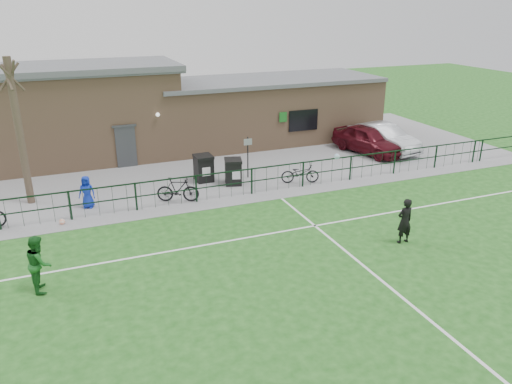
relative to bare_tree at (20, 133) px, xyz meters
name	(u,v)px	position (x,y,z in m)	size (l,w,h in m)	color
ground	(319,289)	(8.00, -10.50, -3.00)	(90.00, 90.00, 0.00)	#1B5318
paving_strip	(196,162)	(8.00, 3.00, -2.99)	(34.00, 13.00, 0.02)	gray
pitch_line_touch	(232,199)	(8.00, -2.70, -3.00)	(28.00, 0.10, 0.01)	white
pitch_line_mid	(266,234)	(8.00, -6.50, -3.00)	(28.00, 0.10, 0.01)	white
pitch_line_perp	(376,276)	(10.00, -10.50, -3.00)	(0.10, 16.00, 0.01)	white
perimeter_fence	(230,184)	(8.00, -2.50, -2.40)	(28.00, 0.10, 1.20)	black
bare_tree	(20,133)	(0.00, 0.00, 0.00)	(0.30, 0.30, 6.00)	#443529
wheelie_bin_left	(204,169)	(7.53, -0.05, -2.40)	(0.76, 0.87, 1.16)	black
wheelie_bin_right	(233,172)	(8.67, -0.98, -2.43)	(0.73, 0.83, 1.11)	black
sign_post	(248,157)	(9.63, -0.37, -1.98)	(0.06, 0.06, 2.00)	black
car_maroon	(369,139)	(17.38, 1.04, -2.21)	(1.81, 4.50, 1.53)	#4B0D16
car_silver	(383,138)	(18.38, 1.14, -2.23)	(1.59, 4.57, 1.51)	#B9BDC2
bicycle_d	(178,190)	(5.78, -2.20, -2.45)	(0.50, 1.78, 1.07)	black
bicycle_e	(300,173)	(11.61, -1.99, -2.52)	(0.62, 1.76, 0.93)	black
spectator_child	(87,192)	(2.20, -1.46, -2.30)	(0.66, 0.43, 1.35)	#122CB0
goalkeeper_kick	(403,219)	(12.18, -8.79, -2.13)	(1.48, 3.27, 2.55)	black
outfield_player	(39,263)	(0.46, -7.45, -2.14)	(0.83, 0.65, 1.71)	#1A5D20
ball_ground	(62,222)	(1.14, -2.82, -2.89)	(0.22, 0.22, 0.22)	white
clubhouse	(165,111)	(7.12, 6.00, -0.78)	(24.25, 5.40, 4.96)	#A27B5A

